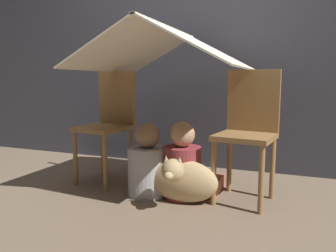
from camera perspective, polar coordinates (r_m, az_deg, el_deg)
The scene contains 9 objects.
ground_plane at distance 2.50m, azimuth -0.64°, elevation -11.83°, with size 8.80×8.80×0.00m, color #7A6651.
wall_back at distance 3.26m, azimuth 5.73°, elevation 14.98°, with size 7.00×0.05×2.50m.
chair_left at distance 2.76m, azimuth -10.27°, elevation 0.87°, with size 0.44×0.44×0.92m.
chair_right at distance 2.37m, azimuth 13.77°, elevation -0.34°, with size 0.43×0.43×0.92m.
sheet_canopy at distance 2.44m, azimuth 0.00°, elevation 13.40°, with size 1.14×1.10×0.31m.
person_front at distance 2.43m, azimuth -3.54°, elevation -6.91°, with size 0.29×0.29×0.54m.
person_second at distance 2.38m, azimuth 2.47°, elevation -6.91°, with size 0.28×0.28×0.55m.
dog at distance 2.29m, azimuth 2.32°, elevation -9.29°, with size 0.51×0.39×0.37m.
floor_cushion at distance 2.61m, azimuth 4.76°, elevation -9.87°, with size 0.40×0.32×0.10m.
Camera 1 is at (0.89, -2.18, 0.84)m, focal length 35.00 mm.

